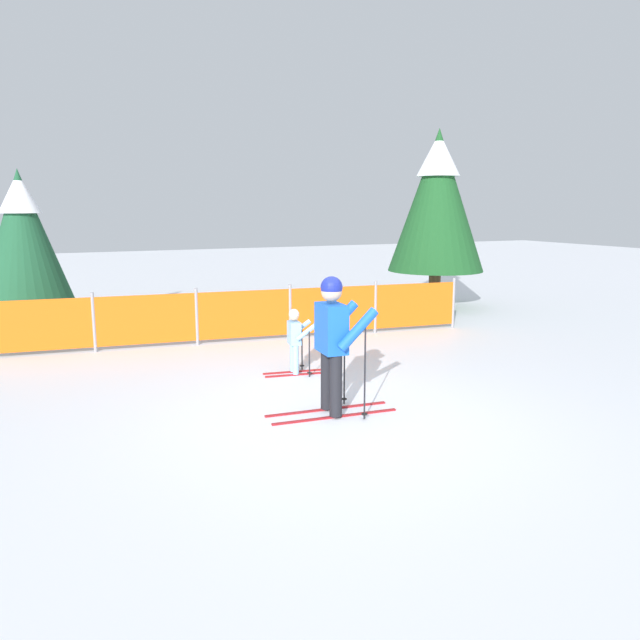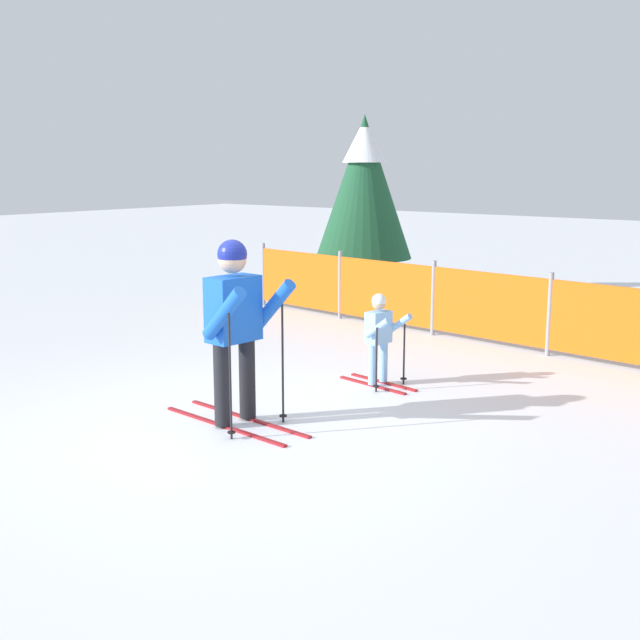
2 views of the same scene
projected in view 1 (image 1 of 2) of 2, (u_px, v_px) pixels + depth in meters
name	position (u px, v px, depth m)	size (l,w,h in m)	color
ground_plane	(338.00, 418.00, 7.39)	(60.00, 60.00, 0.00)	white
skier_adult	(333.00, 333.00, 7.36)	(1.59, 0.73, 1.67)	maroon
skier_child	(295.00, 337.00, 9.23)	(0.94, 0.50, 0.99)	maroon
safety_fence	(245.00, 314.00, 11.47)	(8.73, 0.96, 1.03)	gray
conifer_far	(22.00, 234.00, 11.82)	(1.71, 1.71, 3.17)	#4C3823
conifer_near	(437.00, 198.00, 15.04)	(2.32, 2.32, 4.30)	#4C3823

